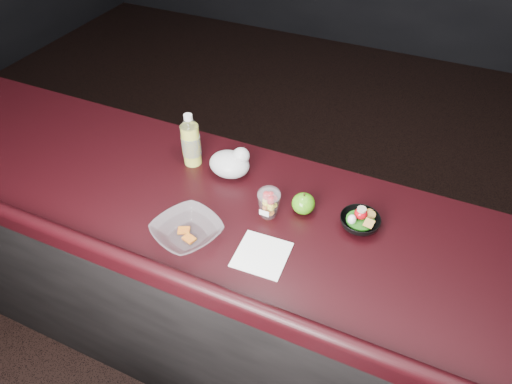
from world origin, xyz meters
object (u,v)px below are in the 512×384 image
Objects in this scene: fruit_cup at (269,202)px; takeout_bowl at (187,231)px; green_apple at (303,204)px; snack_bowl at (360,221)px; lemonade_bottle at (191,143)px.

fruit_cup is 0.41× the size of takeout_bowl.
green_apple is at bearing 41.19° from takeout_bowl.
takeout_bowl is at bearing -138.81° from green_apple.
fruit_cup is at bearing 45.55° from takeout_bowl.
fruit_cup is 0.80× the size of snack_bowl.
fruit_cup is at bearing -166.79° from snack_bowl.
lemonade_bottle is at bearing 173.92° from snack_bowl.
fruit_cup is 0.29m from takeout_bowl.
fruit_cup is 0.31m from snack_bowl.
green_apple is (0.48, -0.08, -0.05)m from lemonade_bottle.
green_apple is (0.10, 0.06, -0.02)m from fruit_cup.
lemonade_bottle is 0.68m from snack_bowl.
snack_bowl is at bearing -6.08° from lemonade_bottle.
green_apple is at bearing -9.55° from lemonade_bottle.
lemonade_bottle is at bearing 117.37° from takeout_bowl.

